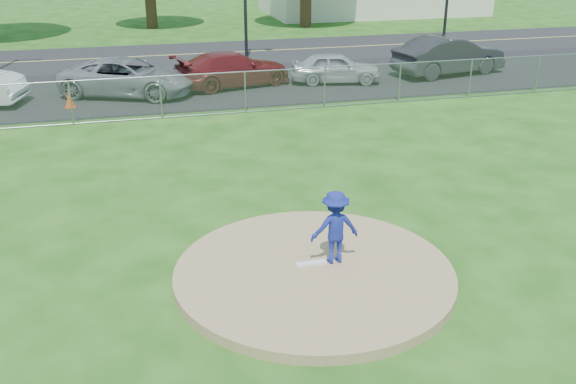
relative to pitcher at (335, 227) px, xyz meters
name	(u,v)px	position (x,y,z in m)	size (l,w,h in m)	color
ground	(228,130)	(-0.47, 9.79, -0.94)	(120.00, 120.00, 0.00)	#1B4B10
pitchers_mound	(314,274)	(-0.47, -0.21, -0.84)	(5.40, 5.40, 0.20)	#9F7E57
pitching_rubber	(311,263)	(-0.47, -0.01, -0.72)	(0.60, 0.15, 0.04)	white
chain_link_fence	(218,94)	(-0.47, 11.79, -0.19)	(40.00, 0.06, 1.50)	gray
parking_lot	(202,86)	(-0.47, 16.29, -0.93)	(50.00, 8.00, 0.01)	black
street	(184,54)	(-0.47, 23.79, -0.93)	(60.00, 7.00, 0.01)	black
pitcher	(335,227)	(0.00, 0.00, 0.00)	(0.95, 0.55, 1.48)	navy
traffic_cone	(69,99)	(-5.70, 14.13, -0.60)	(0.34, 0.34, 0.66)	#FE4A0D
parked_car_gray	(128,77)	(-3.50, 15.47, -0.19)	(2.43, 5.27, 1.47)	gray
parked_car_darkred	(233,69)	(0.82, 15.98, -0.21)	(2.02, 4.98, 1.44)	maroon
parked_car_pearl	(336,68)	(5.21, 15.51, -0.28)	(1.54, 3.82, 1.30)	#B1B3B5
parked_car_charcoal	(449,55)	(10.71, 15.83, -0.07)	(1.82, 5.21, 1.72)	#28292B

